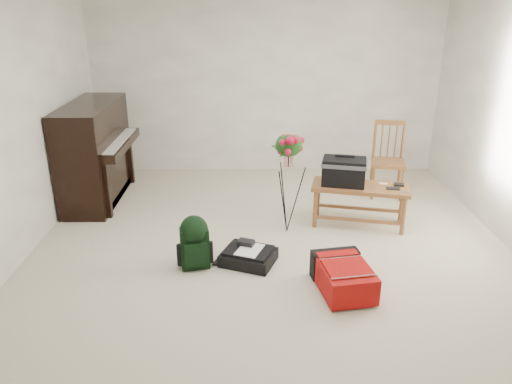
{
  "coord_description": "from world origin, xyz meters",
  "views": [
    {
      "loc": [
        -0.19,
        -4.48,
        2.49
      ],
      "look_at": [
        -0.16,
        0.35,
        0.58
      ],
      "focal_mm": 35.0,
      "sensor_mm": 36.0,
      "label": 1
    }
  ],
  "objects_px": {
    "bench": "(349,177)",
    "green_backpack": "(194,240)",
    "black_duffel": "(248,256)",
    "flower_stand": "(288,184)",
    "piano": "(96,155)",
    "dining_chair": "(387,160)",
    "red_suitcase": "(343,274)"
  },
  "relations": [
    {
      "from": "bench",
      "to": "dining_chair",
      "type": "xyz_separation_m",
      "value": [
        0.68,
        0.94,
        -0.11
      ]
    },
    {
      "from": "piano",
      "to": "black_duffel",
      "type": "distance_m",
      "value": 2.65
    },
    {
      "from": "piano",
      "to": "flower_stand",
      "type": "distance_m",
      "value": 2.58
    },
    {
      "from": "flower_stand",
      "to": "bench",
      "type": "bearing_deg",
      "value": 20.01
    },
    {
      "from": "bench",
      "to": "green_backpack",
      "type": "height_order",
      "value": "bench"
    },
    {
      "from": "dining_chair",
      "to": "black_duffel",
      "type": "bearing_deg",
      "value": -125.17
    },
    {
      "from": "flower_stand",
      "to": "piano",
      "type": "bearing_deg",
      "value": 163.24
    },
    {
      "from": "green_backpack",
      "to": "flower_stand",
      "type": "height_order",
      "value": "flower_stand"
    },
    {
      "from": "red_suitcase",
      "to": "green_backpack",
      "type": "relative_size",
      "value": 1.3
    },
    {
      "from": "bench",
      "to": "piano",
      "type": "bearing_deg",
      "value": 177.42
    },
    {
      "from": "red_suitcase",
      "to": "black_duffel",
      "type": "distance_m",
      "value": 0.98
    },
    {
      "from": "bench",
      "to": "dining_chair",
      "type": "height_order",
      "value": "dining_chair"
    },
    {
      "from": "dining_chair",
      "to": "flower_stand",
      "type": "xyz_separation_m",
      "value": [
        -1.38,
        -1.11,
        0.1
      ]
    },
    {
      "from": "dining_chair",
      "to": "flower_stand",
      "type": "relative_size",
      "value": 0.83
    },
    {
      "from": "dining_chair",
      "to": "flower_stand",
      "type": "height_order",
      "value": "flower_stand"
    },
    {
      "from": "black_duffel",
      "to": "flower_stand",
      "type": "bearing_deg",
      "value": 79.73
    },
    {
      "from": "black_duffel",
      "to": "green_backpack",
      "type": "xyz_separation_m",
      "value": [
        -0.52,
        -0.08,
        0.22
      ]
    },
    {
      "from": "dining_chair",
      "to": "flower_stand",
      "type": "distance_m",
      "value": 1.78
    },
    {
      "from": "piano",
      "to": "flower_stand",
      "type": "bearing_deg",
      "value": -22.81
    },
    {
      "from": "red_suitcase",
      "to": "flower_stand",
      "type": "relative_size",
      "value": 0.6
    },
    {
      "from": "dining_chair",
      "to": "green_backpack",
      "type": "distance_m",
      "value": 3.01
    },
    {
      "from": "bench",
      "to": "dining_chair",
      "type": "distance_m",
      "value": 1.16
    },
    {
      "from": "red_suitcase",
      "to": "green_backpack",
      "type": "bearing_deg",
      "value": 154.18
    },
    {
      "from": "piano",
      "to": "bench",
      "type": "relative_size",
      "value": 1.31
    },
    {
      "from": "black_duffel",
      "to": "flower_stand",
      "type": "xyz_separation_m",
      "value": [
        0.43,
        0.71,
        0.5
      ]
    },
    {
      "from": "dining_chair",
      "to": "green_backpack",
      "type": "height_order",
      "value": "dining_chair"
    },
    {
      "from": "dining_chair",
      "to": "red_suitcase",
      "type": "bearing_deg",
      "value": -102.98
    },
    {
      "from": "piano",
      "to": "red_suitcase",
      "type": "xyz_separation_m",
      "value": [
        2.81,
        -2.18,
        -0.45
      ]
    },
    {
      "from": "green_backpack",
      "to": "red_suitcase",
      "type": "bearing_deg",
      "value": -26.95
    },
    {
      "from": "black_duffel",
      "to": "green_backpack",
      "type": "relative_size",
      "value": 1.13
    },
    {
      "from": "bench",
      "to": "green_backpack",
      "type": "bearing_deg",
      "value": -137.24
    },
    {
      "from": "black_duffel",
      "to": "flower_stand",
      "type": "distance_m",
      "value": 0.97
    }
  ]
}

